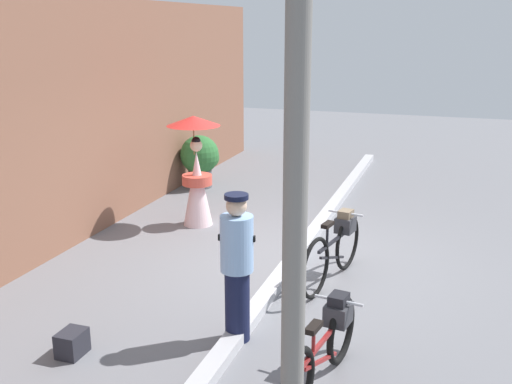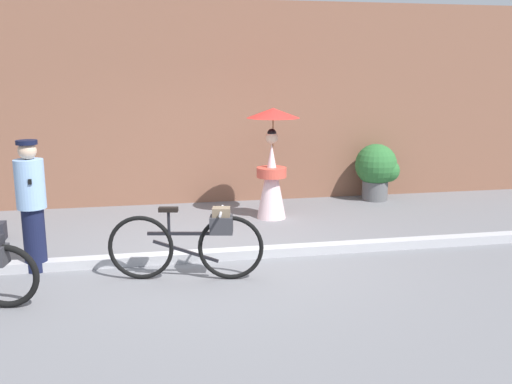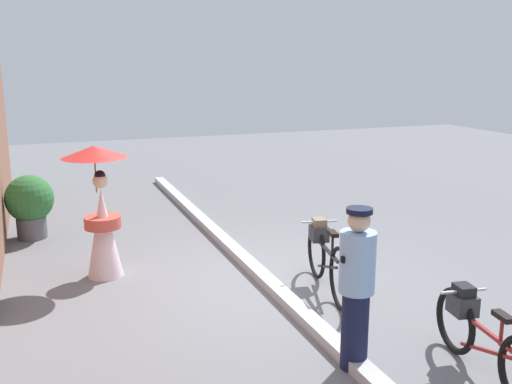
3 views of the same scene
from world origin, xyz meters
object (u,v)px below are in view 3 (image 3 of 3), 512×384
bicycle_far_side (481,335)px  person_officer (356,285)px  bicycle_near_officer (326,256)px  person_with_parasol (101,210)px  potted_plant_by_door (31,203)px

bicycle_far_side → person_officer: 1.25m
bicycle_near_officer → person_with_parasol: (1.52, 2.61, 0.48)m
person_officer → person_with_parasol: bearing=30.2°
bicycle_far_side → person_with_parasol: person_with_parasol is taller
potted_plant_by_door → person_officer: bearing=-152.8°
person_with_parasol → potted_plant_by_door: 2.43m
person_with_parasol → bicycle_near_officer: bearing=-120.1°
person_officer → person_with_parasol: 3.90m
bicycle_near_officer → potted_plant_by_door: bearing=43.3°
potted_plant_by_door → bicycle_near_officer: bearing=-136.7°
bicycle_far_side → person_officer: person_officer is taller
bicycle_near_officer → bicycle_far_side: bicycle_near_officer is taller
bicycle_near_officer → potted_plant_by_door: potted_plant_by_door is taller
person_officer → person_with_parasol: person_with_parasol is taller
person_with_parasol → potted_plant_by_door: person_with_parasol is taller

